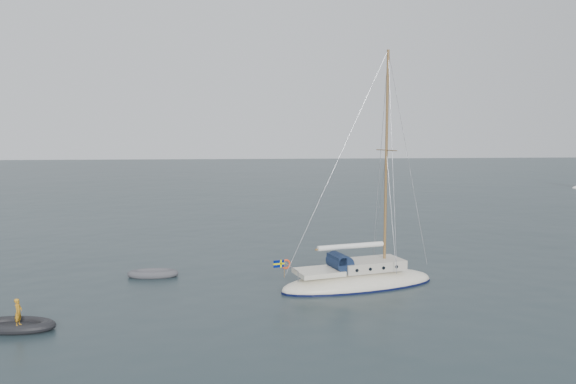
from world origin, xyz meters
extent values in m
plane|color=black|center=(0.00, 0.00, 0.00)|extent=(300.00, 300.00, 0.00)
ellipsoid|color=white|center=(2.90, -1.85, 0.15)|extent=(8.79, 2.73, 1.47)
cube|color=beige|center=(3.58, -1.85, 1.15)|extent=(3.52, 1.86, 0.54)
cube|color=white|center=(0.55, -1.85, 1.00)|extent=(2.34, 1.86, 0.24)
cylinder|color=#14213E|center=(1.77, -1.85, 1.42)|extent=(0.94, 1.61, 0.94)
cube|color=#14213E|center=(1.58, -1.85, 1.62)|extent=(0.44, 1.61, 0.39)
cylinder|color=brown|center=(4.46, -1.85, 6.74)|extent=(0.15, 0.15, 11.72)
cylinder|color=brown|center=(4.46, -1.85, 7.33)|extent=(0.05, 2.15, 0.05)
cylinder|color=brown|center=(2.41, -1.85, 2.20)|extent=(4.10, 0.10, 0.10)
cylinder|color=white|center=(2.41, -1.85, 2.25)|extent=(3.82, 0.27, 0.27)
cylinder|color=gray|center=(-1.01, -1.85, 1.42)|extent=(0.04, 2.15, 0.04)
torus|color=#F1421A|center=(-1.06, -1.27, 1.42)|extent=(0.53, 0.10, 0.53)
cylinder|color=brown|center=(-1.35, -1.85, 1.32)|extent=(0.03, 0.03, 0.88)
cube|color=#000F5E|center=(-1.65, -1.85, 1.61)|extent=(0.59, 0.02, 0.37)
cube|color=#DDD700|center=(-1.65, -1.85, 1.61)|extent=(0.61, 0.03, 0.09)
cube|color=#DDD700|center=(-1.54, -1.85, 1.61)|extent=(0.09, 0.03, 0.39)
cylinder|color=black|center=(2.31, -0.92, 1.15)|extent=(0.18, 0.06, 0.18)
cylinder|color=black|center=(2.31, -2.79, 1.15)|extent=(0.18, 0.06, 0.18)
cylinder|color=black|center=(3.09, -0.92, 1.15)|extent=(0.18, 0.06, 0.18)
cylinder|color=black|center=(3.09, -2.79, 1.15)|extent=(0.18, 0.06, 0.18)
cylinder|color=black|center=(3.87, -0.92, 1.15)|extent=(0.18, 0.06, 0.18)
cylinder|color=black|center=(3.87, -2.79, 1.15)|extent=(0.18, 0.06, 0.18)
cylinder|color=black|center=(4.65, -0.92, 1.15)|extent=(0.18, 0.06, 0.18)
cylinder|color=black|center=(4.65, -2.79, 1.15)|extent=(0.18, 0.06, 0.18)
cube|color=#4A4A4F|center=(-8.43, 1.36, 0.13)|extent=(1.77, 0.73, 0.10)
cube|color=black|center=(-13.02, -6.93, 0.13)|extent=(2.17, 0.90, 0.11)
imported|color=orange|center=(-12.84, -6.93, 0.75)|extent=(0.31, 0.45, 1.17)
camera|label=1|loc=(-3.87, -30.86, 8.23)|focal=35.00mm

